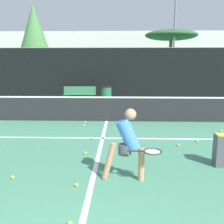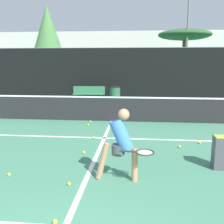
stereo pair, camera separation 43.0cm
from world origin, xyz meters
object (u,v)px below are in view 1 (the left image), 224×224
object	(u,v)px
ball_hopper	(221,149)
courtside_bench	(80,93)
trash_bin	(106,95)
player_practicing	(128,141)
parked_car	(87,84)

from	to	relation	value
ball_hopper	courtside_bench	bearing A→B (deg)	116.61
courtside_bench	trash_bin	distance (m)	1.54
player_practicing	ball_hopper	bearing A→B (deg)	23.77
ball_hopper	courtside_bench	xyz separation A→B (m)	(-4.48, 8.95, 0.10)
player_practicing	parked_car	world-z (taller)	parked_car
parked_car	courtside_bench	bearing A→B (deg)	-87.96
player_practicing	courtside_bench	xyz separation A→B (m)	(-2.43, 9.72, -0.30)
parked_car	trash_bin	bearing A→B (deg)	-71.38
trash_bin	courtside_bench	bearing A→B (deg)	167.15
player_practicing	courtside_bench	bearing A→B (deg)	107.14
trash_bin	parked_car	distance (m)	5.21
ball_hopper	courtside_bench	world-z (taller)	courtside_bench
ball_hopper	parked_car	size ratio (longest dim) A/B	0.17
ball_hopper	courtside_bench	size ratio (longest dim) A/B	0.39
player_practicing	ball_hopper	size ratio (longest dim) A/B	1.98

